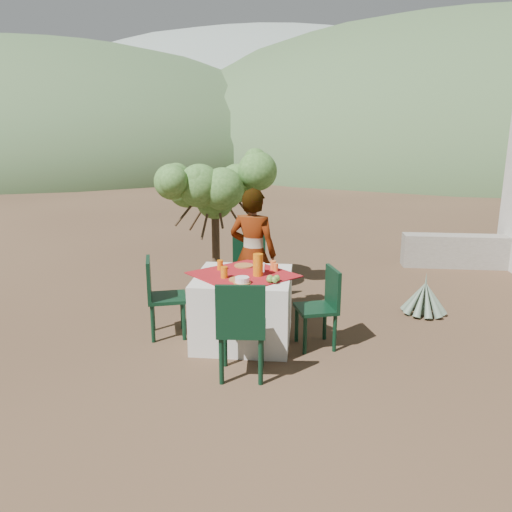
{
  "coord_description": "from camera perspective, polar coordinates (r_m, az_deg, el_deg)",
  "views": [
    {
      "loc": [
        0.69,
        -5.14,
        2.28
      ],
      "look_at": [
        0.09,
        0.39,
        0.86
      ],
      "focal_mm": 35.0,
      "sensor_mm": 36.0,
      "label": 1
    }
  ],
  "objects": [
    {
      "name": "chair_near",
      "position": [
        4.61,
        -1.68,
        -7.99
      ],
      "size": [
        0.48,
        0.48,
        0.96
      ],
      "rotation": [
        0.0,
        0.0,
        3.22
      ],
      "color": "black",
      "rests_on": "ground"
    },
    {
      "name": "glass_near",
      "position": [
        5.25,
        -3.66,
        -1.87
      ],
      "size": [
        0.07,
        0.07,
        0.12
      ],
      "primitive_type": "cylinder",
      "color": "orange",
      "rests_on": "table"
    },
    {
      "name": "ground",
      "position": [
        5.66,
        -1.35,
        -9.45
      ],
      "size": [
        160.0,
        160.0,
        0.0
      ],
      "primitive_type": "plane",
      "color": "#39281A",
      "rests_on": "ground"
    },
    {
      "name": "glass_far",
      "position": [
        5.55,
        -4.12,
        -1.03
      ],
      "size": [
        0.07,
        0.07,
        0.11
      ],
      "primitive_type": "cylinder",
      "color": "orange",
      "rests_on": "table"
    },
    {
      "name": "plate_far",
      "position": [
        5.7,
        -1.4,
        -1.1
      ],
      "size": [
        0.22,
        0.22,
        0.01
      ],
      "primitive_type": "cylinder",
      "color": "#935D27",
      "rests_on": "table"
    },
    {
      "name": "hill_near_left",
      "position": [
        39.87,
        -22.15,
        9.97
      ],
      "size": [
        40.0,
        40.0,
        16.0
      ],
      "primitive_type": "ellipsoid",
      "color": "#334C2A",
      "rests_on": "ground"
    },
    {
      "name": "jar_right",
      "position": [
        5.55,
        1.97,
        -1.05
      ],
      "size": [
        0.06,
        0.06,
        0.1
      ],
      "primitive_type": "cylinder",
      "color": "orange",
      "rests_on": "table"
    },
    {
      "name": "agave",
      "position": [
        6.68,
        18.7,
        -4.62
      ],
      "size": [
        0.56,
        0.57,
        0.6
      ],
      "rotation": [
        0.0,
        0.0,
        -0.26
      ],
      "color": "#5C725D",
      "rests_on": "ground"
    },
    {
      "name": "chair_far",
      "position": [
        6.54,
        -0.77,
        -1.31
      ],
      "size": [
        0.5,
        0.5,
        0.94
      ],
      "rotation": [
        0.0,
        0.0,
        0.16
      ],
      "color": "black",
      "rests_on": "ground"
    },
    {
      "name": "juice_pitcher",
      "position": [
        5.3,
        0.23,
        -1.01
      ],
      "size": [
        0.11,
        0.11,
        0.24
      ],
      "primitive_type": "cylinder",
      "color": "orange",
      "rests_on": "table"
    },
    {
      "name": "napkin_holder",
      "position": [
        5.47,
        0.59,
        -1.29
      ],
      "size": [
        0.08,
        0.05,
        0.1
      ],
      "primitive_type": "cube",
      "rotation": [
        0.0,
        0.0,
        -0.06
      ],
      "color": "white",
      "rests_on": "table"
    },
    {
      "name": "chair_right",
      "position": [
        5.37,
        7.63,
        -5.42
      ],
      "size": [
        0.5,
        0.5,
        0.87
      ],
      "rotation": [
        0.0,
        0.0,
        5.01
      ],
      "color": "black",
      "rests_on": "ground"
    },
    {
      "name": "hill_far_center",
      "position": [
        57.38,
        1.51,
        12.0
      ],
      "size": [
        60.0,
        60.0,
        24.0
      ],
      "primitive_type": "ellipsoid",
      "color": "gray",
      "rests_on": "ground"
    },
    {
      "name": "table",
      "position": [
        5.51,
        -1.45,
        -5.89
      ],
      "size": [
        1.3,
        1.3,
        0.76
      ],
      "color": "silver",
      "rests_on": "ground"
    },
    {
      "name": "white_bowl",
      "position": [
        5.06,
        -1.59,
        -2.71
      ],
      "size": [
        0.15,
        0.15,
        0.05
      ],
      "primitive_type": "cylinder",
      "color": "white",
      "rests_on": "bowl_plate"
    },
    {
      "name": "bowl_plate",
      "position": [
        5.07,
        -1.59,
        -3.07
      ],
      "size": [
        0.18,
        0.18,
        0.01
      ],
      "primitive_type": "cylinder",
      "color": "#935D27",
      "rests_on": "table"
    },
    {
      "name": "stone_wall",
      "position": [
        9.24,
        24.37,
        0.46
      ],
      "size": [
        2.6,
        0.35,
        0.55
      ],
      "primitive_type": "cube",
      "color": "gray",
      "rests_on": "ground"
    },
    {
      "name": "chair_left",
      "position": [
        5.68,
        -10.94,
        -4.23
      ],
      "size": [
        0.52,
        0.52,
        0.91
      ],
      "rotation": [
        0.0,
        0.0,
        1.87
      ],
      "color": "black",
      "rests_on": "ground"
    },
    {
      "name": "shrub_tree",
      "position": [
        7.07,
        -4.21,
        7.03
      ],
      "size": [
        1.5,
        1.47,
        1.76
      ],
      "color": "#433421",
      "rests_on": "ground"
    },
    {
      "name": "fruit_cluster",
      "position": [
        5.1,
        1.92,
        -2.62
      ],
      "size": [
        0.14,
        0.13,
        0.07
      ],
      "color": "olive",
      "rests_on": "table"
    },
    {
      "name": "person",
      "position": [
        6.08,
        -0.35,
        0.25
      ],
      "size": [
        0.66,
        0.51,
        1.61
      ],
      "primitive_type": "imported",
      "rotation": [
        0.0,
        0.0,
        2.92
      ],
      "color": "#8C6651",
      "rests_on": "ground"
    },
    {
      "name": "hill_near_right",
      "position": [
        42.73,
        21.88,
        10.22
      ],
      "size": [
        48.0,
        48.0,
        20.0
      ],
      "primitive_type": "ellipsoid",
      "color": "#334C2A",
      "rests_on": "ground"
    },
    {
      "name": "plate_near",
      "position": [
        5.17,
        -1.98,
        -2.71
      ],
      "size": [
        0.21,
        0.21,
        0.01
      ],
      "primitive_type": "cylinder",
      "color": "#935D27",
      "rests_on": "table"
    },
    {
      "name": "jar_left",
      "position": [
        5.5,
        2.29,
        -1.29
      ],
      "size": [
        0.05,
        0.05,
        0.08
      ],
      "primitive_type": "cylinder",
      "color": "orange",
      "rests_on": "table"
    }
  ]
}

